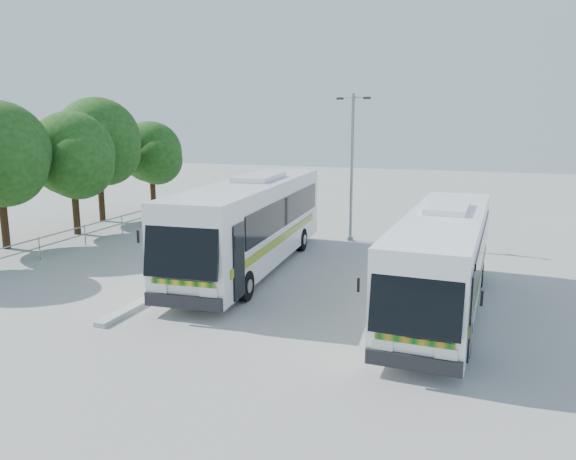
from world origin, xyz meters
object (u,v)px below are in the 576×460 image
at_px(tree_far_c, 73,154).
at_px(tree_far_e, 152,152).
at_px(lamppost, 352,161).
at_px(tree_far_d, 99,141).
at_px(coach_adjacent, 442,258).
at_px(coach_main, 251,222).

relative_size(tree_far_c, tree_far_e, 1.10).
relative_size(tree_far_e, lamppost, 0.81).
bearing_deg(tree_far_c, lamppost, 12.72).
relative_size(tree_far_d, coach_adjacent, 0.65).
bearing_deg(tree_far_c, coach_main, -16.22).
xyz_separation_m(tree_far_e, coach_main, (11.97, -11.53, -1.93)).
bearing_deg(tree_far_e, lamppost, -18.91).
bearing_deg(coach_adjacent, tree_far_c, 164.65).
height_order(tree_far_d, coach_main, tree_far_d).
relative_size(tree_far_c, coach_adjacent, 0.57).
distance_m(coach_main, lamppost, 7.34).
distance_m(coach_main, coach_adjacent, 8.23).
xyz_separation_m(tree_far_d, lamppost, (15.31, -0.51, -0.80)).
distance_m(tree_far_e, lamppost, 15.46).
bearing_deg(tree_far_e, tree_far_d, -98.63).
relative_size(tree_far_d, coach_main, 0.56).
xyz_separation_m(tree_far_e, coach_adjacent, (19.74, -14.25, -2.17)).
relative_size(coach_main, coach_adjacent, 1.15).
distance_m(tree_far_d, coach_adjacent, 22.84).
distance_m(coach_adjacent, lamppost, 10.80).
distance_m(tree_far_c, lamppost, 14.48).
bearing_deg(coach_main, coach_adjacent, -22.81).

